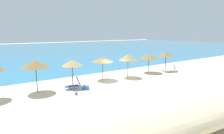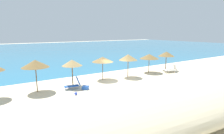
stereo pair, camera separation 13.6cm
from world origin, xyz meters
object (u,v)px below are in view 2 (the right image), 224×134
Objects in this scene: beach_umbrella_3 at (103,59)px; cooler_box at (85,88)px; beach_umbrella_5 at (149,56)px; beach_umbrella_4 at (128,57)px; beach_umbrella_1 at (35,64)px; beach_umbrella_2 at (72,63)px; lounge_chair_1 at (74,84)px; beach_ball at (76,93)px; beach_umbrella_6 at (166,54)px; lounge_chair_0 at (171,69)px.

cooler_box is (-3.20, -2.21, -2.14)m from beach_umbrella_3.
beach_umbrella_4 is at bearing -172.60° from beach_umbrella_5.
beach_umbrella_1 is 1.09× the size of beach_umbrella_2.
beach_ball is (-0.53, -1.72, -0.32)m from lounge_chair_1.
beach_umbrella_5 is 0.93× the size of beach_umbrella_6.
beach_umbrella_2 is at bearing 112.82° from cooler_box.
lounge_chair_0 is at bearing -4.65° from beach_umbrella_1.
beach_umbrella_4 is at bearing 18.37° from beach_ball.
beach_umbrella_6 is at bearing -4.43° from beach_umbrella_5.
beach_umbrella_1 is at bearing 179.06° from beach_umbrella_4.
beach_umbrella_1 is 5.03× the size of cooler_box.
beach_umbrella_4 reaches higher than beach_ball.
beach_umbrella_1 is 4.93m from cooler_box.
beach_umbrella_3 is at bearing 168.26° from beach_umbrella_4.
beach_umbrella_1 reaches higher than beach_umbrella_2.
beach_umbrella_2 is at bearing -3.86° from beach_umbrella_1.
beach_umbrella_1 is 3.31m from beach_umbrella_2.
beach_umbrella_1 reaches higher than lounge_chair_1.
cooler_box is at bearing -145.38° from beach_umbrella_3.
beach_umbrella_1 reaches higher than beach_umbrella_5.
lounge_chair_1 is (3.11, -0.99, -2.13)m from beach_umbrella_1.
beach_umbrella_4 reaches higher than cooler_box.
beach_umbrella_6 reaches higher than beach_umbrella_3.
lounge_chair_0 is at bearing -111.06° from beach_umbrella_6.
beach_ball is (-14.55, -2.81, -2.18)m from beach_umbrella_6.
beach_umbrella_3 is 6.99m from beach_umbrella_5.
lounge_chair_1 is (-7.10, -0.82, -1.94)m from beach_umbrella_4.
cooler_box is at bearing -122.46° from lounge_chair_1.
lounge_chair_1 is at bearing -173.14° from beach_umbrella_5.
beach_umbrella_4 is (6.92, 0.05, 0.01)m from beach_umbrella_2.
lounge_chair_0 is at bearing 5.52° from beach_ball.
beach_umbrella_6 is (6.92, 0.27, -0.08)m from beach_umbrella_4.
beach_umbrella_2 is at bearing -177.03° from beach_umbrella_5.
beach_umbrella_2 is 1.03× the size of beach_umbrella_3.
lounge_chair_1 is at bearing -17.59° from beach_umbrella_1.
lounge_chair_0 is 13.47m from lounge_chair_1.
lounge_chair_1 is at bearing -173.44° from beach_umbrella_4.
beach_umbrella_3 is at bearing 177.89° from beach_umbrella_6.
beach_umbrella_5 is 12.09m from beach_ball.
beach_umbrella_3 is 3.15m from beach_umbrella_4.
lounge_chair_0 is at bearing -10.91° from beach_umbrella_3.
beach_umbrella_1 reaches higher than cooler_box.
beach_umbrella_4 is (10.21, -0.17, -0.19)m from beach_umbrella_1.
beach_umbrella_3 is at bearing 10.29° from beach_umbrella_2.
beach_umbrella_5 is 10.58m from cooler_box.
cooler_box reaches higher than beach_ball.
beach_umbrella_4 reaches higher than lounge_chair_0.
beach_umbrella_3 is 1.66× the size of lounge_chair_1.
beach_umbrella_3 is 9.95× the size of beach_ball.
beach_umbrella_3 is (3.83, 0.70, -0.07)m from beach_umbrella_2.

